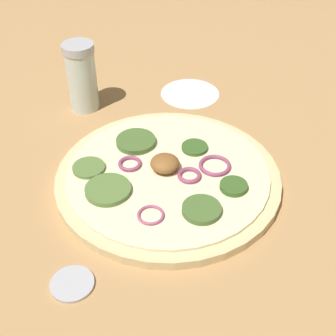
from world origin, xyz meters
name	(u,v)px	position (x,y,z in m)	size (l,w,h in m)	color
ground_plane	(168,181)	(0.00, 0.00, 0.00)	(3.00, 3.00, 0.00)	tan
pizza	(167,176)	(0.00, 0.00, 0.01)	(0.28, 0.28, 0.03)	beige
spice_jar	(82,77)	(-0.22, 0.00, 0.05)	(0.05, 0.05, 0.11)	silver
loose_cap	(72,283)	(0.07, -0.17, 0.00)	(0.05, 0.05, 0.01)	#B2B2B7
flour_patch	(190,93)	(-0.15, 0.16, 0.00)	(0.10, 0.10, 0.00)	white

